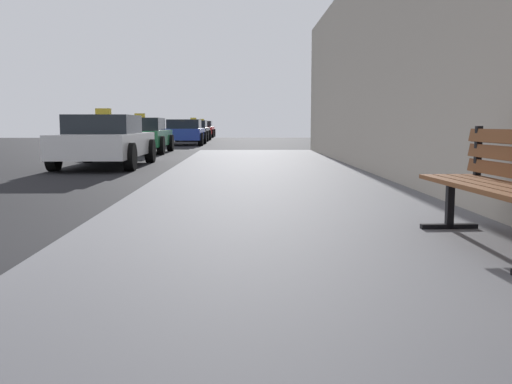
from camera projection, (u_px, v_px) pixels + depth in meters
sidewalk at (316, 259)px, 4.21m from camera, size 4.00×32.00×0.15m
bench at (507, 178)px, 4.19m from camera, size 0.58×1.82×0.89m
car_white at (106, 140)px, 14.21m from camera, size 1.93×4.48×1.43m
car_green at (141, 135)px, 20.91m from camera, size 2.01×4.05×1.43m
car_blue at (185, 132)px, 28.99m from camera, size 2.01×4.11×1.27m
car_black at (194, 130)px, 35.82m from camera, size 2.01×4.55×1.43m
car_red at (202, 129)px, 44.93m from camera, size 1.97×4.16×1.43m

